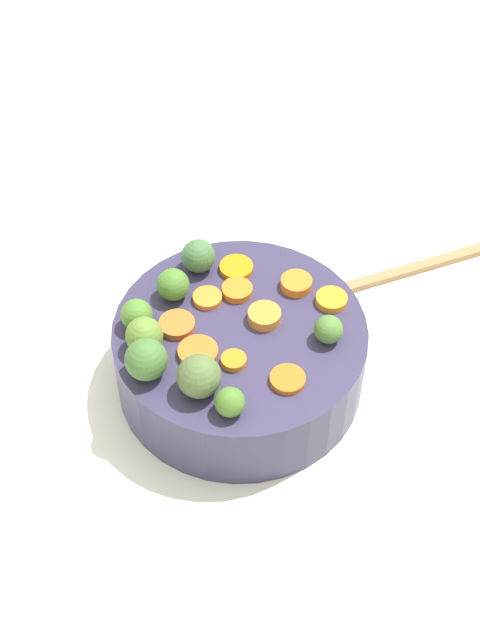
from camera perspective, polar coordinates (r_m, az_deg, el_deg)
The scene contains 20 objects.
tabletop at distance 0.95m, azimuth 1.41°, elevation -4.21°, with size 2.40×2.40×0.02m, color white.
serving_bowl_carrots at distance 0.91m, azimuth 0.00°, elevation -2.06°, with size 0.25×0.25×0.08m, color #373252.
carrot_slice_0 at distance 0.92m, azimuth 3.59°, elevation 2.33°, with size 0.03×0.03×0.01m, color orange.
carrot_slice_1 at distance 0.84m, azimuth 3.04°, elevation -3.77°, with size 0.03×0.03×0.01m, color orange.
carrot_slice_2 at distance 0.91m, azimuth -2.08°, elevation 1.41°, with size 0.03×0.03×0.01m, color orange.
carrot_slice_3 at distance 0.85m, azimuth -0.41°, elevation -2.58°, with size 0.02×0.02×0.01m, color orange.
carrot_slice_4 at distance 0.91m, azimuth 5.82°, elevation 1.30°, with size 0.03×0.03×0.01m, color orange.
carrot_slice_5 at distance 0.88m, azimuth -4.04°, elevation -0.36°, with size 0.04×0.04×0.01m, color orange.
carrot_slice_6 at distance 0.86m, azimuth -2.69°, elevation -2.04°, with size 0.04×0.04×0.01m, color orange.
carrot_slice_7 at distance 0.94m, azimuth -0.24°, elevation 3.34°, with size 0.04×0.04×0.01m, color orange.
carrot_slice_8 at distance 0.91m, azimuth -0.18°, elevation 1.91°, with size 0.03×0.03×0.01m, color orange.
carrot_slice_9 at distance 0.89m, azimuth 1.43°, elevation 0.27°, with size 0.03×0.03×0.01m, color orange.
brussels_sprout_0 at distance 0.93m, azimuth -2.67°, elevation 4.08°, with size 0.04×0.04×0.04m, color #42703D.
brussels_sprout_1 at distance 0.84m, azimuth -5.97°, elevation -2.51°, with size 0.04×0.04×0.04m, color #457433.
brussels_sprout_2 at distance 0.90m, azimuth -4.28°, elevation 2.25°, with size 0.03×0.03×0.03m, color #487F2C.
brussels_sprout_3 at distance 0.86m, azimuth -6.10°, elevation -0.99°, with size 0.04×0.04×0.04m, color olive.
brussels_sprout_4 at distance 0.81m, azimuth -0.65°, elevation -5.23°, with size 0.03×0.03×0.03m, color #4C7D2B.
brussels_sprout_5 at distance 0.87m, azimuth 5.63°, elevation -0.60°, with size 0.03×0.03×0.03m, color #4F7D34.
brussels_sprout_6 at distance 0.82m, azimuth -2.62°, elevation -3.58°, with size 0.04×0.04×0.04m, color #546E39.
brussels_sprout_7 at distance 0.88m, azimuth -6.56°, elevation 0.43°, with size 0.03×0.03×0.03m, color #4D822C.
Camera 1 is at (0.57, 0.01, 0.77)m, focal length 50.42 mm.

